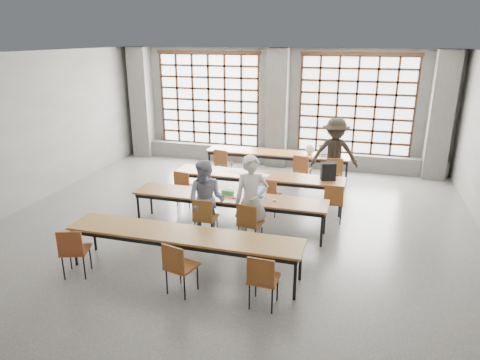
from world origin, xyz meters
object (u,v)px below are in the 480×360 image
at_px(chair_back_mid, 302,167).
at_px(phone, 236,198).
at_px(chair_back_left, 222,161).
at_px(chair_mid_centre, 269,193).
at_px(desk_row_d, 183,237).
at_px(chair_near_left, 73,248).
at_px(student_female, 206,200).
at_px(laptop_front, 257,194).
at_px(chair_front_right, 249,220).
at_px(chair_near_mid, 178,263).
at_px(red_pouch, 75,248).
at_px(desk_row_c, 229,199).
at_px(mouse, 275,200).
at_px(desk_row_a, 277,155).
at_px(desk_row_b, 258,177).
at_px(chair_back_right, 334,170).
at_px(chair_mid_left, 185,185).
at_px(backpack, 328,171).
at_px(student_back, 335,154).
at_px(green_box, 228,192).
at_px(chair_mid_right, 334,199).
at_px(plastic_bag, 310,149).
at_px(chair_near_right, 263,276).
at_px(laptop_back, 326,153).
at_px(student_male, 251,201).
at_px(chair_front_left, 205,215).

xyz_separation_m(chair_back_mid, phone, (-0.89, -3.14, 0.20)).
bearing_deg(chair_back_left, chair_mid_centre, -50.11).
bearing_deg(desk_row_d, chair_near_left, -159.53).
xyz_separation_m(student_female, laptop_front, (0.86, 0.61, -0.00)).
bearing_deg(chair_front_right, chair_near_mid, -108.64).
bearing_deg(chair_front_right, red_pouch, -144.64).
distance_m(desk_row_c, chair_near_mid, 2.49).
relative_size(desk_row_c, mouse, 40.82).
xyz_separation_m(desk_row_a, desk_row_b, (-0.04, -2.12, 0.00)).
relative_size(chair_back_right, chair_mid_centre, 1.00).
xyz_separation_m(chair_back_mid, chair_mid_left, (-2.44, -2.12, 0.00)).
bearing_deg(backpack, desk_row_a, 110.78).
bearing_deg(student_back, green_box, -131.64).
bearing_deg(laptop_front, chair_back_mid, 80.14).
relative_size(desk_row_a, chair_mid_right, 4.55).
distance_m(chair_mid_right, red_pouch, 5.17).
height_order(desk_row_a, backpack, backpack).
bearing_deg(desk_row_d, desk_row_b, 82.25).
xyz_separation_m(laptop_front, plastic_bag, (0.62, 3.61, 0.08)).
distance_m(chair_mid_centre, student_female, 1.72).
xyz_separation_m(chair_near_mid, laptop_front, (0.60, 2.59, 0.25)).
bearing_deg(desk_row_c, chair_mid_right, 24.24).
height_order(chair_near_mid, chair_near_right, same).
bearing_deg(plastic_bag, laptop_back, 7.56).
xyz_separation_m(desk_row_b, student_female, (-0.55, -2.05, 0.13)).
bearing_deg(green_box, desk_row_b, 78.65).
distance_m(desk_row_b, chair_mid_right, 1.91).
xyz_separation_m(chair_mid_left, red_pouch, (-0.55, -3.33, -0.04)).
relative_size(desk_row_d, phone, 30.77).
distance_m(phone, plastic_bag, 3.95).
bearing_deg(desk_row_b, chair_near_left, -117.95).
bearing_deg(chair_back_left, chair_front_right, -64.89).
bearing_deg(desk_row_b, chair_front_right, -81.05).
height_order(chair_back_right, backpack, backpack).
relative_size(desk_row_c, chair_near_right, 4.55).
bearing_deg(chair_front_right, chair_near_left, -143.24).
relative_size(desk_row_a, green_box, 16.00).
xyz_separation_m(chair_back_mid, chair_mid_right, (0.98, -2.12, 0.00)).
distance_m(student_back, phone, 3.69).
bearing_deg(plastic_bag, student_male, -97.85).
bearing_deg(chair_mid_left, desk_row_d, -67.52).
distance_m(chair_front_left, plastic_bag, 4.60).
height_order(chair_mid_left, chair_near_left, same).
relative_size(chair_front_left, backpack, 2.20).
bearing_deg(chair_back_right, student_female, -121.84).
bearing_deg(chair_mid_right, student_male, -135.49).
height_order(chair_back_mid, red_pouch, chair_back_mid).
bearing_deg(phone, chair_back_right, 61.32).
relative_size(chair_front_left, chair_near_right, 1.00).
bearing_deg(chair_back_left, chair_near_right, -66.44).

